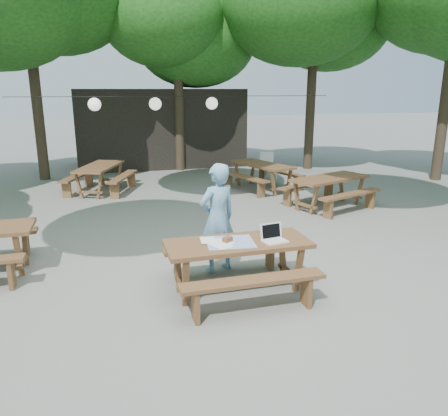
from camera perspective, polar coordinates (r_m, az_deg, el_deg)
ground at (r=7.11m, az=-0.31°, el=-7.81°), size 80.00×80.00×0.00m
pavilion at (r=17.01m, az=-8.41°, el=10.42°), size 6.00×3.00×2.80m
main_picnic_table at (r=6.18m, az=1.80°, el=-7.58°), size 2.00×1.58×0.75m
picnic_table_ne at (r=10.87m, az=13.52°, el=2.08°), size 2.32×2.13×0.75m
picnic_table_far_w at (r=12.66m, az=-15.86°, el=3.75°), size 2.15×2.34×0.75m
picnic_table_far_e at (r=12.52m, az=5.01°, el=4.15°), size 2.11×2.31×0.75m
woman at (r=6.74m, az=-0.86°, el=-1.35°), size 0.73×0.59×1.72m
plastic_chair at (r=13.76m, az=5.80°, el=4.58°), size 0.45×0.45×0.90m
laptop at (r=6.10m, az=6.44°, el=-3.72°), size 0.36×0.30×0.24m
tabletop_clutter at (r=6.01m, az=0.58°, el=-4.42°), size 0.76×0.63×0.08m
paper_lanterns at (r=12.41m, az=-8.91°, el=13.31°), size 9.00×0.34×0.38m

